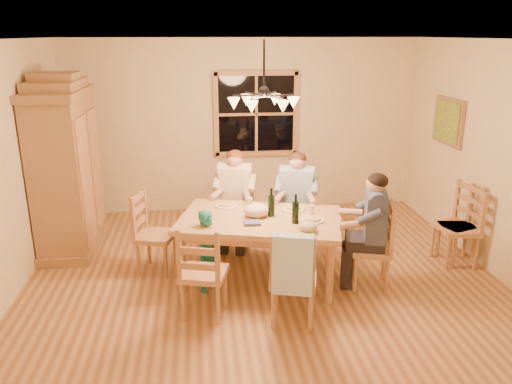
{
  "coord_description": "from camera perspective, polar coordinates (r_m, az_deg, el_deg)",
  "views": [
    {
      "loc": [
        -0.69,
        -5.29,
        2.76
      ],
      "look_at": [
        -0.07,
        0.1,
        1.03
      ],
      "focal_mm": 35.0,
      "sensor_mm": 36.0,
      "label": 1
    }
  ],
  "objects": [
    {
      "name": "floor",
      "position": [
        6.0,
        0.81,
        -9.66
      ],
      "size": [
        5.5,
        5.5,
        0.0
      ],
      "primitive_type": "plane",
      "color": "brown",
      "rests_on": "ground"
    },
    {
      "name": "ceiling",
      "position": [
        5.33,
        0.94,
        17.07
      ],
      "size": [
        5.5,
        5.0,
        0.02
      ],
      "primitive_type": "cube",
      "color": "white",
      "rests_on": "wall_back"
    },
    {
      "name": "wall_back",
      "position": [
        7.94,
        -1.45,
        7.48
      ],
      "size": [
        5.5,
        0.02,
        2.7
      ],
      "primitive_type": "cube",
      "color": "beige",
      "rests_on": "floor"
    },
    {
      "name": "wall_left",
      "position": [
        5.85,
        -26.95,
        1.81
      ],
      "size": [
        0.02,
        5.0,
        2.7
      ],
      "primitive_type": "cube",
      "color": "beige",
      "rests_on": "floor"
    },
    {
      "name": "wall_right",
      "position": [
        6.46,
        25.89,
        3.31
      ],
      "size": [
        0.02,
        5.0,
        2.7
      ],
      "primitive_type": "cube",
      "color": "beige",
      "rests_on": "floor"
    },
    {
      "name": "window",
      "position": [
        7.9,
        0.02,
        8.9
      ],
      "size": [
        1.3,
        0.06,
        1.3
      ],
      "color": "black",
      "rests_on": "wall_back"
    },
    {
      "name": "painting",
      "position": [
        7.41,
        21.08,
        7.54
      ],
      "size": [
        0.06,
        0.78,
        0.64
      ],
      "color": "olive",
      "rests_on": "wall_right"
    },
    {
      "name": "chandelier",
      "position": [
        5.37,
        0.9,
        10.42
      ],
      "size": [
        0.77,
        0.68,
        0.71
      ],
      "color": "black",
      "rests_on": "ceiling"
    },
    {
      "name": "armoire",
      "position": [
        6.92,
        -20.81,
        2.3
      ],
      "size": [
        0.66,
        1.4,
        2.3
      ],
      "color": "olive",
      "rests_on": "floor"
    },
    {
      "name": "dining_table",
      "position": [
        5.71,
        0.48,
        -3.88
      ],
      "size": [
        2.04,
        1.54,
        0.76
      ],
      "rotation": [
        0.0,
        0.0,
        -0.26
      ],
      "color": "#AB764C",
      "rests_on": "floor"
    },
    {
      "name": "chair_far_left",
      "position": [
        6.69,
        -2.34,
        -3.84
      ],
      "size": [
        0.53,
        0.52,
        0.99
      ],
      "rotation": [
        0.0,
        0.0,
        2.88
      ],
      "color": "#AD824C",
      "rests_on": "floor"
    },
    {
      "name": "chair_far_right",
      "position": [
        6.6,
        4.56,
        -4.21
      ],
      "size": [
        0.53,
        0.52,
        0.99
      ],
      "rotation": [
        0.0,
        0.0,
        2.88
      ],
      "color": "#AD824C",
      "rests_on": "floor"
    },
    {
      "name": "chair_near_left",
      "position": [
        5.18,
        -5.94,
        -10.71
      ],
      "size": [
        0.53,
        0.52,
        0.99
      ],
      "rotation": [
        0.0,
        0.0,
        -0.26
      ],
      "color": "#AD824C",
      "rests_on": "floor"
    },
    {
      "name": "chair_near_right",
      "position": [
        5.05,
        4.27,
        -11.46
      ],
      "size": [
        0.53,
        0.52,
        0.99
      ],
      "rotation": [
        0.0,
        0.0,
        -0.26
      ],
      "color": "#AD824C",
      "rests_on": "floor"
    },
    {
      "name": "chair_end_left",
      "position": [
        6.14,
        -11.3,
        -6.26
      ],
      "size": [
        0.52,
        0.53,
        0.99
      ],
      "rotation": [
        0.0,
        0.0,
        -1.83
      ],
      "color": "#AD824C",
      "rests_on": "floor"
    },
    {
      "name": "chair_end_right",
      "position": [
        5.83,
        12.93,
        -7.72
      ],
      "size": [
        0.52,
        0.53,
        0.99
      ],
      "rotation": [
        0.0,
        0.0,
        1.31
      ],
      "color": "#AD824C",
      "rests_on": "floor"
    },
    {
      "name": "adult_woman",
      "position": [
        6.52,
        -2.4,
        0.57
      ],
      "size": [
        0.48,
        0.5,
        0.87
      ],
      "rotation": [
        0.0,
        0.0,
        2.88
      ],
      "color": "beige",
      "rests_on": "floor"
    },
    {
      "name": "adult_plaid_man",
      "position": [
        6.42,
        4.67,
        0.25
      ],
      "size": [
        0.48,
        0.5,
        0.87
      ],
      "rotation": [
        0.0,
        0.0,
        2.88
      ],
      "color": "teal",
      "rests_on": "floor"
    },
    {
      "name": "adult_slate_man",
      "position": [
        5.62,
        13.3,
        -2.75
      ],
      "size": [
        0.5,
        0.48,
        0.87
      ],
      "rotation": [
        0.0,
        0.0,
        1.31
      ],
      "color": "#434E6B",
      "rests_on": "floor"
    },
    {
      "name": "towel",
      "position": [
        4.7,
        4.2,
        -8.34
      ],
      "size": [
        0.39,
        0.2,
        0.58
      ],
      "primitive_type": "cube",
      "rotation": [
        0.0,
        0.0,
        -0.26
      ],
      "color": "#B5D3F5",
      "rests_on": "chair_near_right"
    },
    {
      "name": "wine_bottle_a",
      "position": [
        5.66,
        1.76,
        -1.2
      ],
      "size": [
        0.08,
        0.08,
        0.33
      ],
      "primitive_type": "cylinder",
      "color": "black",
      "rests_on": "dining_table"
    },
    {
      "name": "wine_bottle_b",
      "position": [
        5.48,
        4.54,
        -1.91
      ],
      "size": [
        0.08,
        0.08,
        0.33
      ],
      "primitive_type": "cylinder",
      "color": "black",
      "rests_on": "dining_table"
    },
    {
      "name": "plate_woman",
      "position": [
        6.04,
        -3.43,
        -1.56
      ],
      "size": [
        0.26,
        0.26,
        0.02
      ],
      "primitive_type": "cylinder",
      "color": "white",
      "rests_on": "dining_table"
    },
    {
      "name": "plate_plaid",
      "position": [
        5.93,
        4.3,
        -1.96
      ],
      "size": [
        0.26,
        0.26,
        0.02
      ],
      "primitive_type": "cylinder",
      "color": "white",
      "rests_on": "dining_table"
    },
    {
      "name": "plate_slate",
      "position": [
        5.6,
        6.49,
        -3.22
      ],
      "size": [
        0.26,
        0.26,
        0.02
      ],
      "primitive_type": "cylinder",
      "color": "white",
      "rests_on": "dining_table"
    },
    {
      "name": "wine_glass_a",
      "position": [
        5.91,
        -0.71,
        -1.33
      ],
      "size": [
        0.06,
        0.06,
        0.14
      ],
      "primitive_type": "cylinder",
      "color": "silver",
      "rests_on": "dining_table"
    },
    {
      "name": "wine_glass_b",
      "position": [
        5.71,
        6.33,
        -2.16
      ],
      "size": [
        0.06,
        0.06,
        0.14
      ],
      "primitive_type": "cylinder",
      "color": "silver",
      "rests_on": "dining_table"
    },
    {
      "name": "cap",
      "position": [
        5.29,
        5.92,
        -3.96
      ],
      "size": [
        0.2,
        0.2,
        0.11
      ],
      "primitive_type": "ellipsoid",
      "color": "tan",
      "rests_on": "dining_table"
    },
    {
      "name": "napkin",
      "position": [
        5.47,
        -0.47,
        -3.55
      ],
      "size": [
        0.21,
        0.18,
        0.03
      ],
      "primitive_type": "cube",
      "rotation": [
        0.0,
        0.0,
        -0.26
      ],
      "color": "#4B568B",
      "rests_on": "dining_table"
    },
    {
      "name": "cloth_bundle",
      "position": [
        5.66,
        0.05,
        -2.13
      ],
      "size": [
        0.28,
        0.22,
        0.15
      ],
      "primitive_type": "ellipsoid",
      "color": "beige",
      "rests_on": "dining_table"
    },
    {
      "name": "child",
      "position": [
        5.56,
        -5.46,
        -6.7
      ],
      "size": [
        0.39,
        0.4,
        0.94
      ],
      "primitive_type": "imported",
      "rotation": [
        0.0,
        0.0,
        0.84
      ],
      "color": "#1B7A75",
      "rests_on": "floor"
    },
    {
      "name": "chair_spare_front",
      "position": [
        6.71,
        22.02,
        -5.14
      ],
      "size": [
        0.48,
        0.49,
        0.99
      ],
      "rotation": [
        0.0,
        0.0,
        1.43
      ],
      "color": "#AD824C",
      "rests_on": "floor"
    },
    {
      "name": "chair_spare_back",
      "position": [
        6.78,
        21.66,
        -4.85
      ],
      "size": [
        0.54,
        0.56,
        0.99
      ],
      "rotation": [
        0.0,
        0.0,
        1.92
      ],
      "color": "#AD824C",
      "rests_on": "floor"
    }
  ]
}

